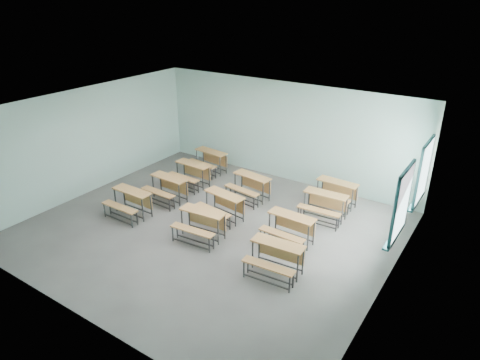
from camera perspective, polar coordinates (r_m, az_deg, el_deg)
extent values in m
cube|color=slate|center=(11.36, -4.01, -6.56)|extent=(9.00, 8.00, 0.02)
cube|color=white|center=(10.11, -4.54, 9.33)|extent=(9.00, 8.00, 0.02)
cube|color=#A9D3C9|center=(13.81, 5.98, 6.41)|extent=(9.00, 0.02, 3.20)
cube|color=#A9D3C9|center=(8.22, -21.70, -8.40)|extent=(9.00, 0.02, 3.20)
cube|color=#A9D3C9|center=(13.71, -19.45, 5.00)|extent=(0.02, 8.00, 3.20)
cube|color=#A9D3C9|center=(8.88, 19.62, -5.51)|extent=(0.02, 8.00, 3.20)
cube|color=#1C494F|center=(11.66, 22.64, -2.44)|extent=(0.06, 1.20, 0.06)
cube|color=#1C494F|center=(11.10, 23.90, 4.69)|extent=(0.06, 1.20, 0.06)
cube|color=#1C494F|center=(10.83, 22.63, 0.05)|extent=(0.06, 0.06, 1.60)
cube|color=#1C494F|center=(11.89, 23.83, 1.93)|extent=(0.06, 0.06, 1.60)
cube|color=#1C494F|center=(11.36, 23.26, 1.03)|extent=(0.04, 0.04, 1.48)
cube|color=#1C494F|center=(11.36, 23.26, 1.03)|extent=(0.04, 1.08, 0.04)
cube|color=#1C494F|center=(11.69, 22.41, -2.66)|extent=(0.14, 1.28, 0.04)
cube|color=white|center=(11.35, 23.38, 1.01)|extent=(0.01, 1.08, 1.48)
cube|color=#1C494F|center=(9.90, 20.10, -6.85)|extent=(0.06, 1.20, 0.06)
cube|color=#1C494F|center=(9.24, 21.45, 1.38)|extent=(0.06, 1.20, 0.06)
cube|color=#1C494F|center=(9.04, 19.86, -4.28)|extent=(0.06, 0.06, 1.60)
cube|color=#1C494F|center=(10.05, 21.56, -1.62)|extent=(0.06, 0.06, 1.60)
cube|color=#1C494F|center=(9.54, 20.75, -2.88)|extent=(0.04, 0.04, 1.48)
cube|color=#1C494F|center=(9.54, 20.75, -2.88)|extent=(0.04, 1.08, 0.04)
cube|color=#1C494F|center=(9.94, 19.83, -7.09)|extent=(0.14, 1.28, 0.04)
cube|color=white|center=(9.54, 20.90, -2.91)|extent=(0.01, 1.08, 1.48)
cube|color=#B47B41|center=(12.09, -14.24, -1.42)|extent=(1.18, 0.41, 0.04)
cube|color=#B47B41|center=(12.32, -13.48, -2.37)|extent=(1.12, 0.03, 0.40)
cylinder|color=#323437|center=(12.53, -16.26, -2.57)|extent=(0.04, 0.04, 0.70)
cylinder|color=#323437|center=(11.79, -12.85, -3.95)|extent=(0.04, 0.04, 0.70)
cylinder|color=#323437|center=(12.71, -15.20, -2.06)|extent=(0.04, 0.04, 0.70)
cylinder|color=#323437|center=(11.97, -11.77, -3.38)|extent=(0.04, 0.04, 0.70)
cube|color=#323437|center=(12.27, -14.49, -4.28)|extent=(1.08, 0.04, 0.03)
cube|color=#323437|center=(12.45, -13.42, -3.73)|extent=(1.08, 0.04, 0.03)
cube|color=#B47B41|center=(11.95, -15.76, -3.48)|extent=(1.18, 0.26, 0.03)
cylinder|color=#323437|center=(12.38, -17.61, -3.86)|extent=(0.04, 0.04, 0.41)
cylinder|color=#323437|center=(11.62, -14.23, -5.35)|extent=(0.04, 0.04, 0.41)
cylinder|color=#323437|center=(12.48, -16.95, -3.54)|extent=(0.04, 0.04, 0.41)
cylinder|color=#323437|center=(11.73, -13.56, -4.99)|extent=(0.04, 0.04, 0.41)
cube|color=#323437|center=(12.05, -15.91, -5.10)|extent=(1.08, 0.04, 0.03)
cube|color=#323437|center=(12.16, -15.25, -4.76)|extent=(1.08, 0.04, 0.03)
cube|color=#B47B41|center=(10.70, -5.01, -4.20)|extent=(1.21, 0.49, 0.04)
cube|color=#B47B41|center=(10.98, -4.43, -5.18)|extent=(1.12, 0.11, 0.40)
cylinder|color=#323437|center=(11.05, -7.73, -5.55)|extent=(0.04, 0.04, 0.70)
cylinder|color=#323437|center=(10.51, -2.94, -7.00)|extent=(0.04, 0.04, 0.70)
cylinder|color=#323437|center=(11.27, -6.79, -4.86)|extent=(0.04, 0.04, 0.70)
cylinder|color=#323437|center=(10.74, -2.06, -6.25)|extent=(0.04, 0.04, 0.70)
cube|color=#323437|center=(10.90, -5.35, -7.40)|extent=(1.08, 0.12, 0.03)
cube|color=#323437|center=(11.12, -4.44, -6.66)|extent=(1.08, 0.12, 0.03)
cube|color=#B47B41|center=(10.51, -6.37, -6.66)|extent=(1.19, 0.34, 0.03)
cylinder|color=#323437|center=(10.85, -8.96, -7.13)|extent=(0.04, 0.04, 0.41)
cylinder|color=#323437|center=(10.30, -4.12, -8.71)|extent=(0.04, 0.04, 0.41)
cylinder|color=#323437|center=(10.97, -8.37, -6.70)|extent=(0.04, 0.04, 0.41)
cylinder|color=#323437|center=(10.43, -3.56, -8.23)|extent=(0.04, 0.04, 0.41)
cube|color=#323437|center=(10.63, -6.58, -8.48)|extent=(1.08, 0.12, 0.03)
cube|color=#323437|center=(10.76, -6.00, -8.02)|extent=(1.08, 0.12, 0.03)
cube|color=#B47B41|center=(9.43, 5.10, -8.46)|extent=(1.20, 0.48, 0.04)
cube|color=#B47B41|center=(9.74, 5.49, -9.43)|extent=(1.12, 0.10, 0.40)
cylinder|color=#323437|center=(9.71, 1.69, -9.90)|extent=(0.04, 0.04, 0.70)
cylinder|color=#323437|center=(9.35, 7.67, -11.65)|extent=(0.04, 0.04, 0.70)
cylinder|color=#323437|center=(9.94, 2.55, -9.01)|extent=(0.04, 0.04, 0.70)
cylinder|color=#323437|center=(9.59, 8.40, -10.67)|extent=(0.04, 0.04, 0.70)
cube|color=#323437|center=(9.66, 4.57, -11.99)|extent=(1.08, 0.11, 0.03)
cube|color=#323437|center=(9.90, 5.36, -11.04)|extent=(1.08, 0.11, 0.03)
cube|color=#B47B41|center=(9.24, 3.78, -11.37)|extent=(1.19, 0.33, 0.03)
cylinder|color=#323437|center=(9.50, 0.51, -11.83)|extent=(0.04, 0.04, 0.41)
cylinder|color=#323437|center=(9.13, 6.61, -13.71)|extent=(0.04, 0.04, 0.41)
cylinder|color=#323437|center=(9.63, 1.06, -11.26)|extent=(0.04, 0.04, 0.41)
cylinder|color=#323437|center=(9.27, 7.08, -13.08)|extent=(0.04, 0.04, 0.41)
cube|color=#323437|center=(9.38, 3.47, -13.38)|extent=(1.08, 0.11, 0.03)
cube|color=#323437|center=(9.51, 3.98, -12.78)|extent=(1.08, 0.11, 0.03)
cube|color=#B47B41|center=(12.71, -9.46, 0.33)|extent=(1.19, 0.45, 0.04)
cube|color=#B47B41|center=(12.95, -8.81, -0.62)|extent=(1.12, 0.07, 0.40)
cylinder|color=#323437|center=(13.13, -11.50, -0.80)|extent=(0.04, 0.04, 0.70)
cylinder|color=#323437|center=(12.41, -8.10, -2.06)|extent=(0.04, 0.04, 0.70)
cylinder|color=#323437|center=(13.32, -10.52, -0.34)|extent=(0.04, 0.04, 0.70)
cylinder|color=#323437|center=(12.61, -7.12, -1.55)|extent=(0.04, 0.04, 0.70)
cube|color=#323437|center=(12.87, -9.77, -2.42)|extent=(1.08, 0.08, 0.03)
cube|color=#323437|center=(13.07, -8.80, -1.92)|extent=(1.08, 0.08, 0.03)
cube|color=#B47B41|center=(12.54, -10.89, -1.59)|extent=(1.19, 0.30, 0.03)
cylinder|color=#323437|center=(12.95, -12.76, -1.99)|extent=(0.04, 0.04, 0.41)
cylinder|color=#323437|center=(12.23, -9.38, -3.34)|extent=(0.04, 0.04, 0.41)
cylinder|color=#323437|center=(13.06, -12.16, -1.70)|extent=(0.04, 0.04, 0.41)
cylinder|color=#323437|center=(12.34, -8.77, -3.02)|extent=(0.04, 0.04, 0.41)
cube|color=#323437|center=(12.64, -11.07, -3.15)|extent=(1.08, 0.08, 0.03)
cube|color=#323437|center=(12.75, -10.47, -2.85)|extent=(1.08, 0.08, 0.03)
cube|color=#B47B41|center=(11.53, -2.08, -1.92)|extent=(1.22, 0.55, 0.04)
cube|color=#B47B41|center=(11.78, -1.45, -2.94)|extent=(1.11, 0.17, 0.40)
cylinder|color=#323437|center=(11.94, -4.46, -3.00)|extent=(0.04, 0.04, 0.70)
cylinder|color=#323437|center=(11.27, -0.60, -4.67)|extent=(0.04, 0.04, 0.70)
cylinder|color=#323437|center=(12.13, -3.40, -2.49)|extent=(0.04, 0.04, 0.70)
cylinder|color=#323437|center=(11.48, 0.45, -4.10)|extent=(0.04, 0.04, 0.70)
cube|color=#323437|center=(11.72, -2.56, -4.89)|extent=(1.07, 0.18, 0.03)
cube|color=#323437|center=(11.91, -1.51, -4.34)|extent=(1.07, 0.18, 0.03)
cube|color=#B47B41|center=(11.36, -3.69, -4.03)|extent=(1.20, 0.40, 0.03)
cylinder|color=#323437|center=(11.76, -5.85, -4.30)|extent=(0.04, 0.04, 0.41)
cylinder|color=#323437|center=(11.08, -2.01, -6.09)|extent=(0.04, 0.04, 0.41)
cylinder|color=#323437|center=(11.87, -5.20, -3.98)|extent=(0.04, 0.04, 0.41)
cylinder|color=#323437|center=(11.20, -1.36, -5.73)|extent=(0.04, 0.04, 0.41)
cube|color=#323437|center=(11.48, -3.98, -5.71)|extent=(1.07, 0.18, 0.03)
cube|color=#323437|center=(11.59, -3.32, -5.37)|extent=(1.07, 0.18, 0.03)
cube|color=#B47B41|center=(10.54, 6.94, -4.77)|extent=(1.19, 0.43, 0.04)
cube|color=#B47B41|center=(10.83, 7.33, -5.77)|extent=(1.12, 0.05, 0.40)
cylinder|color=#323437|center=(10.83, 3.93, -6.03)|extent=(0.04, 0.04, 0.70)
cylinder|color=#323437|center=(10.40, 9.04, -7.70)|extent=(0.04, 0.04, 0.70)
cylinder|color=#323437|center=(11.07, 4.79, -5.35)|extent=(0.04, 0.04, 0.70)
cylinder|color=#323437|center=(10.64, 9.81, -6.95)|extent=(0.04, 0.04, 0.70)
cube|color=#323437|center=(10.73, 6.37, -8.00)|extent=(1.08, 0.06, 0.03)
cube|color=#323437|center=(10.97, 7.18, -7.27)|extent=(1.08, 0.06, 0.03)
cube|color=#B47B41|center=(10.33, 5.59, -7.24)|extent=(1.18, 0.28, 0.03)
cylinder|color=#323437|center=(10.61, 2.74, -7.61)|extent=(0.04, 0.04, 0.41)
cylinder|color=#323437|center=(10.17, 7.93, -9.41)|extent=(0.04, 0.04, 0.41)
cylinder|color=#323437|center=(10.74, 3.28, -7.18)|extent=(0.04, 0.04, 0.41)
cylinder|color=#323437|center=(10.31, 8.42, -8.93)|extent=(0.04, 0.04, 0.41)
cube|color=#323437|center=(10.44, 5.25, -9.08)|extent=(1.08, 0.06, 0.03)
cube|color=#323437|center=(10.58, 5.77, -8.62)|extent=(1.08, 0.06, 0.03)
cube|color=#B47B41|center=(13.60, -6.33, 2.14)|extent=(1.20, 0.45, 0.04)
cube|color=#B47B41|center=(13.83, -5.77, 1.22)|extent=(1.12, 0.08, 0.40)
cylinder|color=#323437|center=(13.98, -8.33, 1.04)|extent=(0.04, 0.04, 0.70)
cylinder|color=#323437|center=(13.30, -4.99, -0.05)|extent=(0.04, 0.04, 0.70)
cylinder|color=#323437|center=(14.19, -7.45, 1.44)|extent=(0.04, 0.04, 0.70)
cylinder|color=#323437|center=(13.51, -4.12, 0.39)|extent=(0.04, 0.04, 0.70)
cube|color=#323437|center=(13.74, -6.65, -0.45)|extent=(1.08, 0.08, 0.03)
cube|color=#323437|center=(13.94, -5.78, -0.01)|extent=(1.08, 0.08, 0.03)
cube|color=#B47B41|center=(13.40, -7.63, 0.37)|extent=(1.19, 0.30, 0.03)
cylinder|color=#323437|center=(13.78, -9.47, -0.06)|extent=(0.04, 0.04, 0.41)
cylinder|color=#323437|center=(13.09, -6.14, -1.21)|extent=(0.04, 0.04, 0.41)
cylinder|color=#323437|center=(13.90, -8.93, 0.20)|extent=(0.04, 0.04, 0.41)
cylinder|color=#323437|center=(13.21, -5.60, -0.94)|extent=(0.04, 0.04, 0.41)
cube|color=#323437|center=(13.48, -7.82, -1.10)|extent=(1.08, 0.08, 0.03)
cube|color=#323437|center=(13.60, -7.28, -0.83)|extent=(1.08, 0.08, 0.03)
cube|color=#B47B41|center=(12.65, 1.63, 0.55)|extent=(1.22, 0.54, 0.04)
cube|color=#B47B41|center=(12.90, 2.13, -0.42)|extent=(1.11, 0.17, 0.40)
cylinder|color=#323437|center=(13.01, -0.66, -0.52)|extent=(0.04, 0.04, 0.70)
cylinder|color=#323437|center=(12.39, 3.08, -1.89)|extent=(0.04, 0.04, 0.70)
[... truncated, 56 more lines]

